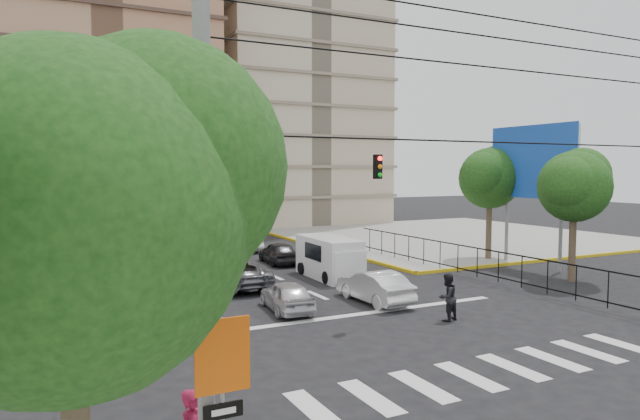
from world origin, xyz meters
TOP-DOWN VIEW (x-y plane):
  - ground at (0.00, 0.00)m, footprint 160.00×160.00m
  - sidewalk_ne at (20.00, 20.00)m, footprint 26.00×26.00m
  - crosswalk_stripes at (0.00, -6.00)m, footprint 12.00×2.40m
  - stop_line at (0.00, 1.20)m, footprint 13.00×0.40m
  - tower_beige at (14.00, 40.00)m, footprint 17.00×16.00m
  - park_fence at (9.00, 4.50)m, footprint 0.10×22.50m
  - billboard at (14.45, 6.00)m, footprint 0.36×6.20m
  - tree_sw_near at (-10.90, -9.99)m, footprint 5.63×4.60m
  - tree_park_a at (13.08, 2.01)m, footprint 4.41×3.60m
  - tree_park_c at (14.09, 9.01)m, footprint 4.65×3.80m
  - tree_tudor at (-11.90, 16.01)m, footprint 5.39×4.40m
  - traffic_light_nw at (-7.80, 7.80)m, footprint 0.28×0.22m
  - traffic_light_hanging at (0.00, -2.04)m, footprint 18.00×9.12m
  - utility_pole_sw at (-9.00, -9.00)m, footprint 1.40×0.28m
  - district_sign at (-8.80, -9.24)m, footprint 0.90×0.12m
  - van_right_lane at (2.46, 8.28)m, footprint 2.01×4.77m
  - van_left_lane at (-1.26, 18.41)m, footprint 2.21×5.31m
  - car_silver_front_left at (-2.40, 2.94)m, footprint 1.86×3.83m
  - car_white_front_right at (1.58, 2.66)m, footprint 1.55×4.22m
  - car_grey_mid_left at (-2.73, 8.34)m, footprint 2.42×5.14m
  - car_silver_rear_left at (-1.97, 13.51)m, footprint 2.00×4.34m
  - car_darkgrey_mid_right at (1.81, 13.87)m, footprint 1.87×4.05m
  - car_white_rear_right at (1.82, 20.16)m, footprint 1.80×4.53m
  - pedestrian_crosswalk at (2.42, -1.12)m, footprint 1.01×0.87m

SIDE VIEW (x-z plane):
  - ground at x=0.00m, z-range 0.00..0.00m
  - park_fence at x=9.00m, z-range -0.83..0.83m
  - crosswalk_stripes at x=0.00m, z-range 0.00..0.01m
  - stop_line at x=0.00m, z-range 0.00..0.01m
  - sidewalk_ne at x=20.00m, z-range 0.00..0.15m
  - car_silver_rear_left at x=-1.97m, z-range 0.00..1.23m
  - car_silver_front_left at x=-2.40m, z-range 0.00..1.26m
  - car_darkgrey_mid_right at x=1.81m, z-range 0.00..1.34m
  - car_white_front_right at x=1.58m, z-range 0.00..1.38m
  - car_grey_mid_left at x=-2.73m, z-range 0.00..1.42m
  - car_white_rear_right at x=1.82m, z-range 0.00..1.47m
  - pedestrian_crosswalk at x=2.42m, z-range 0.00..1.80m
  - van_right_lane at x=2.46m, z-range -0.03..2.10m
  - van_left_lane at x=-1.26m, z-range -0.03..2.34m
  - district_sign at x=-8.80m, z-range 0.85..4.05m
  - traffic_light_nw at x=-7.80m, z-range 0.91..5.31m
  - utility_pole_sw at x=-9.00m, z-range 0.27..9.27m
  - tree_park_a at x=13.08m, z-range 1.60..8.42m
  - tree_tudor at x=-11.90m, z-range 1.50..8.93m
  - tree_sw_near at x=-10.90m, z-range 1.48..9.06m
  - tree_park_c at x=14.09m, z-range 1.71..8.96m
  - traffic_light_hanging at x=0.00m, z-range 5.44..6.36m
  - billboard at x=14.45m, z-range 1.95..10.05m
  - tower_beige at x=14.00m, z-range 0.00..48.00m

